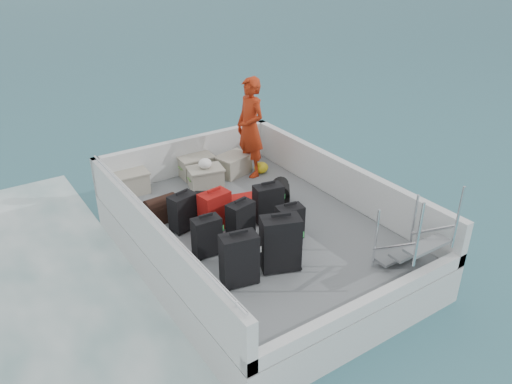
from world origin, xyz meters
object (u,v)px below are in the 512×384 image
at_px(crate_3, 234,165).
at_px(suitcase_6, 290,223).
at_px(suitcase_3, 280,244).
at_px(suitcase_4, 241,221).
at_px(suitcase_7, 268,204).
at_px(suitcase_5, 215,211).
at_px(crate_1, 196,166).
at_px(passenger, 250,128).
at_px(suitcase_1, 207,237).
at_px(suitcase_0, 239,260).
at_px(suitcase_8, 240,208).
at_px(crate_2, 206,178).
at_px(crate_0, 130,183).
at_px(suitcase_2, 183,212).

bearing_deg(crate_3, suitcase_6, -101.68).
height_order(suitcase_3, crate_3, suitcase_3).
xyz_separation_m(suitcase_4, suitcase_7, (0.64, 0.20, 0.01)).
bearing_deg(suitcase_5, suitcase_3, -88.57).
relative_size(crate_1, passenger, 0.33).
bearing_deg(suitcase_3, passenger, 85.16).
relative_size(suitcase_5, crate_1, 1.03).
bearing_deg(suitcase_5, suitcase_1, -136.34).
bearing_deg(suitcase_4, crate_3, 49.11).
distance_m(suitcase_4, suitcase_5, 0.48).
height_order(suitcase_0, passenger, passenger).
bearing_deg(suitcase_5, suitcase_8, 6.49).
bearing_deg(suitcase_4, suitcase_1, 177.71).
height_order(suitcase_1, suitcase_4, suitcase_4).
height_order(suitcase_7, suitcase_8, suitcase_7).
bearing_deg(suitcase_6, suitcase_5, 142.92).
height_order(suitcase_5, crate_2, suitcase_5).
height_order(suitcase_1, crate_0, suitcase_1).
distance_m(suitcase_4, crate_2, 1.86).
xyz_separation_m(suitcase_0, suitcase_7, (1.24, 1.12, -0.05)).
xyz_separation_m(suitcase_7, suitcase_8, (-0.30, 0.38, -0.17)).
bearing_deg(crate_0, suitcase_8, -56.69).
relative_size(suitcase_6, suitcase_7, 0.87).
height_order(suitcase_7, crate_2, suitcase_7).
height_order(suitcase_4, suitcase_5, suitcase_5).
height_order(suitcase_4, suitcase_7, suitcase_7).
xyz_separation_m(suitcase_0, suitcase_1, (-0.03, 0.81, -0.07)).
distance_m(suitcase_4, suitcase_6, 0.74).
bearing_deg(crate_0, suitcase_1, -85.29).
bearing_deg(suitcase_3, suitcase_7, 83.18).
relative_size(suitcase_1, suitcase_7, 0.95).
xyz_separation_m(suitcase_5, suitcase_8, (0.53, 0.13, -0.17)).
distance_m(suitcase_2, suitcase_4, 0.93).
bearing_deg(suitcase_8, suitcase_3, -177.66).
height_order(suitcase_7, crate_1, suitcase_7).
xyz_separation_m(suitcase_3, crate_1, (0.45, 3.32, -0.21)).
bearing_deg(crate_2, passenger, 2.48).
xyz_separation_m(suitcase_3, suitcase_4, (-0.04, 0.95, -0.10)).
height_order(suitcase_2, crate_1, suitcase_2).
bearing_deg(suitcase_3, suitcase_5, 120.06).
relative_size(suitcase_1, passenger, 0.32).
height_order(suitcase_3, suitcase_7, suitcase_3).
distance_m(suitcase_7, suitcase_8, 0.51).
xyz_separation_m(suitcase_3, crate_0, (-0.87, 3.32, -0.21)).
height_order(suitcase_6, crate_0, suitcase_6).
height_order(suitcase_2, crate_0, suitcase_2).
height_order(crate_1, passenger, passenger).
bearing_deg(suitcase_1, suitcase_6, -9.92).
distance_m(suitcase_3, suitcase_6, 0.79).
relative_size(suitcase_6, crate_2, 0.94).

